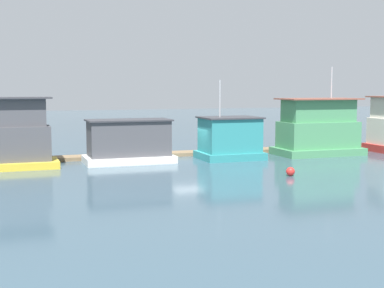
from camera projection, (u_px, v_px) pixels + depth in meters
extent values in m
plane|color=#385160|center=(188.00, 160.00, 43.70)|extent=(200.00, 200.00, 0.00)
cube|color=#846B4C|center=(177.00, 154.00, 46.54)|extent=(59.60, 1.89, 0.30)
cube|color=gold|center=(22.00, 164.00, 39.39)|extent=(5.16, 3.51, 0.52)
cube|color=#4C4C51|center=(22.00, 144.00, 39.23)|extent=(4.09, 2.44, 2.54)
cube|color=#4C4C51|center=(21.00, 113.00, 38.99)|extent=(3.50, 1.85, 2.01)
cube|color=#38383D|center=(20.00, 98.00, 38.88)|extent=(4.39, 2.74, 0.12)
cube|color=white|center=(129.00, 159.00, 42.06)|extent=(6.96, 3.60, 0.55)
cube|color=#4C4C51|center=(129.00, 138.00, 41.89)|extent=(6.21, 2.85, 2.74)
cube|color=#38383D|center=(129.00, 120.00, 41.74)|extent=(6.51, 3.15, 0.12)
cube|color=teal|center=(230.00, 155.00, 44.29)|extent=(5.05, 3.98, 0.60)
cube|color=teal|center=(230.00, 135.00, 44.11)|extent=(4.45, 3.39, 2.76)
cube|color=#38383D|center=(230.00, 118.00, 43.96)|extent=(4.75, 3.69, 0.12)
cylinder|color=#B2B2B7|center=(220.00, 98.00, 43.51)|extent=(0.12, 0.12, 3.04)
cube|color=#4C9360|center=(318.00, 151.00, 47.11)|extent=(7.47, 4.14, 0.63)
cube|color=#4C9360|center=(318.00, 135.00, 46.95)|extent=(6.64, 3.31, 2.28)
cube|color=#4C9360|center=(319.00, 111.00, 46.73)|extent=(6.02, 2.69, 1.93)
cube|color=brown|center=(319.00, 99.00, 46.63)|extent=(6.94, 3.61, 0.12)
cylinder|color=#B2B2B7|center=(332.00, 82.00, 46.88)|extent=(0.12, 0.12, 2.74)
cylinder|color=brown|center=(279.00, 144.00, 48.38)|extent=(0.22, 0.22, 1.55)
sphere|color=red|center=(290.00, 171.00, 35.73)|extent=(0.59, 0.59, 0.59)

